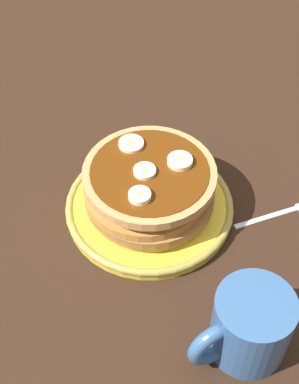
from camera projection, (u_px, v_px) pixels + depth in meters
The scene contains 9 objects.
ground_plane at pixel (149, 218), 78.03cm from camera, with size 140.00×140.00×3.00cm, color black.
plate at pixel (149, 206), 76.16cm from camera, with size 22.70×22.70×1.83cm.
pancake_stack at pixel (149, 188), 73.22cm from camera, with size 17.42×18.01×6.55cm.
banana_slice_0 at pixel (144, 171), 70.56cm from camera, with size 2.89×2.89×0.76cm.
banana_slice_1 at pixel (180, 161), 71.53cm from camera, with size 3.26×3.26×0.93cm.
banana_slice_2 at pixel (140, 196), 67.63cm from camera, with size 2.78×2.78×1.00cm.
banana_slice_3 at pixel (130, 144), 73.70cm from camera, with size 3.34×3.34×0.73cm.
coffee_mug at pixel (248, 326), 60.41cm from camera, with size 12.20×8.70×8.94cm.
fork at pixel (283, 212), 76.49cm from camera, with size 13.02×2.61×0.50cm.
Camera 1 is at (22.61, 43.25, 59.49)cm, focal length 52.67 mm.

